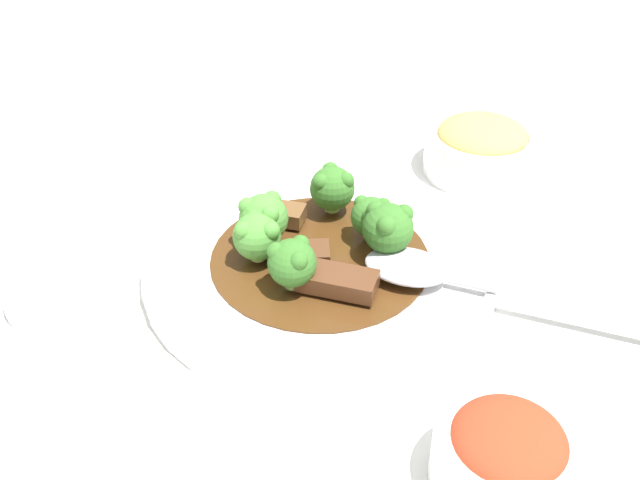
% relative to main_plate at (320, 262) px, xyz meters
% --- Properties ---
extents(ground_plane, '(4.00, 4.00, 0.00)m').
position_rel_main_plate_xyz_m(ground_plane, '(0.00, 0.00, -0.01)').
color(ground_plane, white).
extents(main_plate, '(0.30, 0.30, 0.02)m').
position_rel_main_plate_xyz_m(main_plate, '(0.00, 0.00, 0.00)').
color(main_plate, white).
rests_on(main_plate, ground_plane).
extents(beef_strip_0, '(0.05, 0.04, 0.01)m').
position_rel_main_plate_xyz_m(beef_strip_0, '(-0.02, -0.00, 0.01)').
color(beef_strip_0, '#56331E').
rests_on(beef_strip_0, main_plate).
extents(beef_strip_1, '(0.07, 0.06, 0.02)m').
position_rel_main_plate_xyz_m(beef_strip_1, '(0.00, -0.05, 0.02)').
color(beef_strip_1, '#56331E').
rests_on(beef_strip_1, main_plate).
extents(beef_strip_2, '(0.05, 0.05, 0.01)m').
position_rel_main_plate_xyz_m(beef_strip_2, '(-0.02, 0.06, 0.02)').
color(beef_strip_2, brown).
rests_on(beef_strip_2, main_plate).
extents(broccoli_floret_0, '(0.04, 0.04, 0.05)m').
position_rel_main_plate_xyz_m(broccoli_floret_0, '(0.05, -0.02, 0.04)').
color(broccoli_floret_0, '#8EB756').
rests_on(broccoli_floret_0, main_plate).
extents(broccoli_floret_1, '(0.04, 0.04, 0.04)m').
position_rel_main_plate_xyz_m(broccoli_floret_1, '(-0.03, -0.03, 0.03)').
color(broccoli_floret_1, '#7FA84C').
rests_on(broccoli_floret_1, main_plate).
extents(broccoli_floret_2, '(0.04, 0.04, 0.04)m').
position_rel_main_plate_xyz_m(broccoli_floret_2, '(-0.05, 0.01, 0.03)').
color(broccoli_floret_2, '#8EB756').
rests_on(broccoli_floret_2, main_plate).
extents(broccoli_floret_3, '(0.04, 0.04, 0.04)m').
position_rel_main_plate_xyz_m(broccoli_floret_3, '(0.05, 0.01, 0.03)').
color(broccoli_floret_3, '#8EB756').
rests_on(broccoli_floret_3, main_plate).
extents(broccoli_floret_4, '(0.04, 0.04, 0.05)m').
position_rel_main_plate_xyz_m(broccoli_floret_4, '(-0.04, 0.03, 0.04)').
color(broccoli_floret_4, '#7FA84C').
rests_on(broccoli_floret_4, main_plate).
extents(broccoli_floret_5, '(0.04, 0.04, 0.04)m').
position_rel_main_plate_xyz_m(broccoli_floret_5, '(0.03, 0.06, 0.03)').
color(broccoli_floret_5, '#8EB756').
rests_on(broccoli_floret_5, main_plate).
extents(serving_spoon, '(0.20, 0.16, 0.01)m').
position_rel_main_plate_xyz_m(serving_spoon, '(0.07, -0.06, 0.02)').
color(serving_spoon, '#B7B7BC').
rests_on(serving_spoon, main_plate).
extents(side_bowl_kimchi, '(0.09, 0.09, 0.05)m').
position_rel_main_plate_xyz_m(side_bowl_kimchi, '(0.05, -0.24, 0.02)').
color(side_bowl_kimchi, white).
rests_on(side_bowl_kimchi, ground_plane).
extents(side_bowl_appetizer, '(0.12, 0.12, 0.06)m').
position_rel_main_plate_xyz_m(side_bowl_appetizer, '(0.21, 0.11, 0.02)').
color(side_bowl_appetizer, white).
rests_on(side_bowl_appetizer, ground_plane).
extents(sauce_dish, '(0.08, 0.08, 0.01)m').
position_rel_main_plate_xyz_m(sauce_dish, '(-0.22, 0.03, -0.00)').
color(sauce_dish, white).
rests_on(sauce_dish, ground_plane).
extents(paper_napkin, '(0.15, 0.10, 0.01)m').
position_rel_main_plate_xyz_m(paper_napkin, '(-0.18, 0.17, -0.01)').
color(paper_napkin, silver).
rests_on(paper_napkin, ground_plane).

